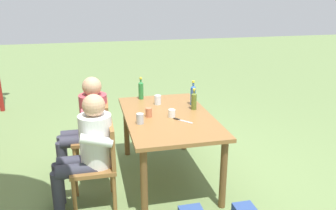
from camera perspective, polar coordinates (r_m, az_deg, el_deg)
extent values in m
plane|color=#6B844C|center=(4.19, 0.00, -11.77)|extent=(24.00, 24.00, 0.00)
cube|color=olive|center=(3.87, 0.00, -1.97)|extent=(1.58, 0.96, 0.04)
cylinder|color=brown|center=(3.53, 9.13, -11.28)|extent=(0.07, 0.07, 0.74)
cylinder|color=brown|center=(4.74, 2.73, -3.14)|extent=(0.07, 0.07, 0.74)
cylinder|color=brown|center=(3.34, -3.97, -12.94)|extent=(0.07, 0.07, 0.74)
cylinder|color=brown|center=(4.60, -6.87, -3.94)|extent=(0.07, 0.07, 0.74)
cube|color=olive|center=(4.23, -12.57, -5.42)|extent=(0.46, 0.46, 0.04)
cube|color=olive|center=(4.14, -10.02, -2.35)|extent=(0.42, 0.06, 0.42)
cylinder|color=olive|center=(4.51, -14.74, -7.21)|extent=(0.04, 0.04, 0.41)
cylinder|color=olive|center=(4.17, -15.07, -9.42)|extent=(0.04, 0.04, 0.41)
cylinder|color=olive|center=(4.49, -9.87, -6.96)|extent=(0.04, 0.04, 0.41)
cylinder|color=olive|center=(4.15, -9.77, -9.17)|extent=(0.04, 0.04, 0.41)
cube|color=olive|center=(3.59, -12.32, -9.87)|extent=(0.44, 0.44, 0.04)
cube|color=olive|center=(3.49, -9.27, -6.30)|extent=(0.42, 0.04, 0.42)
cylinder|color=olive|center=(3.87, -15.02, -11.70)|extent=(0.04, 0.04, 0.41)
cylinder|color=olive|center=(3.54, -15.18, -14.72)|extent=(0.04, 0.04, 0.41)
cylinder|color=olive|center=(3.86, -9.28, -11.31)|extent=(0.04, 0.04, 0.41)
cylinder|color=olive|center=(3.54, -8.84, -14.30)|extent=(0.04, 0.04, 0.41)
cylinder|color=#B7424C|center=(4.13, -12.14, -1.80)|extent=(0.32, 0.32, 0.52)
sphere|color=tan|center=(4.02, -12.48, 3.01)|extent=(0.22, 0.22, 0.22)
cylinder|color=#383847|center=(4.31, -14.61, -4.84)|extent=(0.14, 0.40, 0.14)
cylinder|color=#383847|center=(4.41, -16.99, -7.71)|extent=(0.11, 0.11, 0.45)
cylinder|color=#B7424C|center=(4.28, -12.28, 0.03)|extent=(0.09, 0.31, 0.16)
cylinder|color=#383847|center=(4.14, -14.64, -5.80)|extent=(0.14, 0.40, 0.14)
cylinder|color=#383847|center=(4.25, -17.12, -8.75)|extent=(0.11, 0.11, 0.45)
cylinder|color=#B7424C|center=(3.92, -12.14, -1.65)|extent=(0.09, 0.31, 0.16)
cylinder|color=white|center=(3.47, -11.80, -5.72)|extent=(0.32, 0.32, 0.52)
sphere|color=tan|center=(3.34, -12.19, -0.08)|extent=(0.22, 0.22, 0.22)
cylinder|color=#383847|center=(3.66, -14.75, -9.10)|extent=(0.14, 0.40, 0.14)
cylinder|color=#383847|center=(3.78, -17.56, -12.32)|extent=(0.11, 0.11, 0.45)
cylinder|color=white|center=(3.61, -11.98, -3.40)|extent=(0.09, 0.31, 0.16)
cylinder|color=#383847|center=(3.50, -14.79, -10.43)|extent=(0.14, 0.40, 0.14)
cylinder|color=#383847|center=(3.63, -17.74, -13.75)|extent=(0.11, 0.11, 0.45)
cylinder|color=white|center=(3.26, -11.77, -5.79)|extent=(0.09, 0.31, 0.16)
cylinder|color=#566623|center=(4.03, 4.30, 0.52)|extent=(0.06, 0.06, 0.18)
cone|color=#566623|center=(4.00, 4.33, 1.94)|extent=(0.06, 0.06, 0.03)
cylinder|color=#566623|center=(4.00, 4.34, 2.28)|extent=(0.03, 0.03, 0.03)
cylinder|color=yellow|center=(3.99, 4.35, 2.60)|extent=(0.03, 0.03, 0.02)
cylinder|color=#2D56A3|center=(4.18, 4.16, 1.44)|extent=(0.06, 0.06, 0.22)
cone|color=#2D56A3|center=(4.15, 4.20, 3.09)|extent=(0.06, 0.06, 0.03)
cylinder|color=#2D56A3|center=(4.14, 4.21, 3.50)|extent=(0.03, 0.03, 0.03)
cylinder|color=yellow|center=(4.14, 4.21, 3.87)|extent=(0.03, 0.03, 0.02)
cylinder|color=#287A38|center=(4.43, -4.49, 2.29)|extent=(0.06, 0.06, 0.21)
cone|color=#287A38|center=(4.40, -4.53, 3.76)|extent=(0.06, 0.06, 0.03)
cylinder|color=#287A38|center=(4.39, -4.53, 4.12)|extent=(0.03, 0.03, 0.03)
cylinder|color=yellow|center=(4.39, -4.54, 4.44)|extent=(0.03, 0.03, 0.02)
cylinder|color=silver|center=(4.21, -1.71, 0.86)|extent=(0.08, 0.08, 0.11)
cylinder|color=white|center=(3.79, 0.64, -1.38)|extent=(0.08, 0.08, 0.09)
cylinder|color=#B2B7BC|center=(3.61, -4.65, -2.26)|extent=(0.08, 0.08, 0.11)
cylinder|color=#BC6B47|center=(3.80, -3.19, -1.24)|extent=(0.07, 0.07, 0.10)
cube|color=silver|center=(3.67, 2.87, -2.72)|extent=(0.15, 0.13, 0.01)
cube|color=black|center=(3.73, 1.46, -2.33)|extent=(0.07, 0.07, 0.01)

